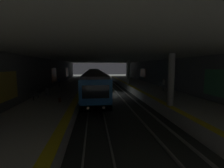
% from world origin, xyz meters
% --- Properties ---
extents(ground_plane, '(120.00, 120.00, 0.00)m').
position_xyz_m(ground_plane, '(0.00, 0.00, 0.00)').
color(ground_plane, '#2D302D').
extents(track_left, '(60.00, 1.53, 0.16)m').
position_xyz_m(track_left, '(0.00, -2.20, 0.08)').
color(track_left, gray).
rests_on(track_left, ground).
extents(track_right, '(60.00, 1.53, 0.16)m').
position_xyz_m(track_right, '(0.00, 2.20, 0.08)').
color(track_right, gray).
rests_on(track_right, ground).
extents(platform_left, '(60.00, 5.30, 1.06)m').
position_xyz_m(platform_left, '(0.00, -6.55, 0.53)').
color(platform_left, beige).
rests_on(platform_left, ground).
extents(platform_right, '(60.00, 5.30, 1.06)m').
position_xyz_m(platform_right, '(0.00, 6.55, 0.53)').
color(platform_right, beige).
rests_on(platform_right, ground).
extents(wall_left, '(60.00, 0.56, 5.60)m').
position_xyz_m(wall_left, '(-0.00, -9.45, 2.80)').
color(wall_left, slate).
rests_on(wall_left, ground).
extents(wall_right, '(60.00, 0.56, 5.60)m').
position_xyz_m(wall_right, '(0.03, 9.45, 2.80)').
color(wall_right, slate).
rests_on(wall_right, ground).
extents(ceiling_slab, '(60.00, 19.40, 0.40)m').
position_xyz_m(ceiling_slab, '(0.00, 0.00, 5.80)').
color(ceiling_slab, '#ADAAA3').
rests_on(ceiling_slab, wall_left).
extents(pillar_near, '(0.56, 0.56, 4.55)m').
position_xyz_m(pillar_near, '(-11.40, -4.35, 3.33)').
color(pillar_near, gray).
rests_on(pillar_near, platform_left).
extents(pillar_far, '(0.56, 0.56, 4.55)m').
position_xyz_m(pillar_far, '(5.02, -4.35, 3.33)').
color(pillar_far, gray).
rests_on(pillar_far, platform_left).
extents(metro_train, '(40.18, 2.83, 3.49)m').
position_xyz_m(metro_train, '(8.61, 2.20, 2.03)').
color(metro_train, '#19569E').
rests_on(metro_train, track_right).
extents(bench_left_mid, '(1.70, 0.47, 0.86)m').
position_xyz_m(bench_left_mid, '(-0.32, -8.53, 1.57)').
color(bench_left_mid, '#262628').
rests_on(bench_left_mid, platform_left).
extents(bench_left_far, '(1.70, 0.47, 0.86)m').
position_xyz_m(bench_left_far, '(13.33, -8.53, 1.57)').
color(bench_left_far, '#262628').
rests_on(bench_left_far, platform_left).
extents(bench_right_near, '(1.70, 0.47, 0.86)m').
position_xyz_m(bench_right_near, '(-7.14, 8.53, 1.57)').
color(bench_right_near, '#262628').
rests_on(bench_right_near, platform_right).
extents(bench_right_mid, '(1.70, 0.47, 0.86)m').
position_xyz_m(bench_right_mid, '(12.58, 8.53, 1.57)').
color(bench_right_mid, '#262628').
rests_on(bench_right_mid, platform_right).
extents(person_waiting_near, '(0.60, 0.22, 1.60)m').
position_xyz_m(person_waiting_near, '(3.12, 8.22, 1.91)').
color(person_waiting_near, '#272727').
rests_on(person_waiting_near, platform_right).
extents(person_walking_mid, '(0.60, 0.23, 1.71)m').
position_xyz_m(person_walking_mid, '(-3.61, -7.42, 1.98)').
color(person_walking_mid, '#3F3F3F').
rests_on(person_walking_mid, platform_left).
extents(backpack_on_floor, '(0.30, 0.20, 0.40)m').
position_xyz_m(backpack_on_floor, '(-8.85, 5.64, 1.25)').
color(backpack_on_floor, maroon).
rests_on(backpack_on_floor, platform_right).
extents(trash_bin, '(0.44, 0.44, 0.85)m').
position_xyz_m(trash_bin, '(-5.17, 7.80, 1.48)').
color(trash_bin, '#595B5E').
rests_on(trash_bin, platform_right).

